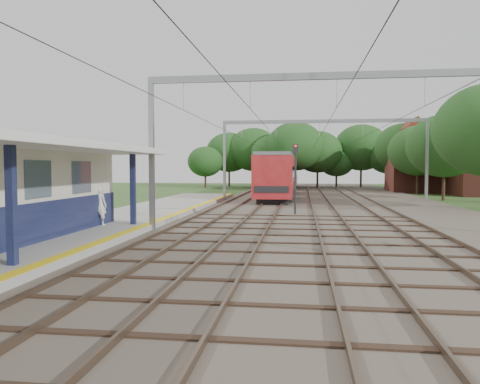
{
  "coord_description": "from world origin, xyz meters",
  "views": [
    {
      "loc": [
        1.76,
        -5.47,
        2.96
      ],
      "look_at": [
        -1.61,
        19.86,
        1.6
      ],
      "focal_mm": 35.0,
      "sensor_mm": 36.0,
      "label": 1
    }
  ],
  "objects": [
    {
      "name": "ballast_bed",
      "position": [
        4.0,
        30.0,
        0.05
      ],
      "size": [
        18.0,
        90.0,
        0.1
      ],
      "primitive_type": "cube",
      "color": "#473D33",
      "rests_on": "ground"
    },
    {
      "name": "platform",
      "position": [
        -7.5,
        14.0,
        0.17
      ],
      "size": [
        5.0,
        52.0,
        0.35
      ],
      "primitive_type": "cube",
      "color": "gray",
      "rests_on": "ground"
    },
    {
      "name": "yellow_stripe",
      "position": [
        -5.25,
        14.0,
        0.35
      ],
      "size": [
        0.45,
        52.0,
        0.01
      ],
      "primitive_type": "cube",
      "color": "yellow",
      "rests_on": "platform"
    },
    {
      "name": "rail_tracks",
      "position": [
        1.5,
        30.0,
        0.18
      ],
      "size": [
        11.8,
        88.0,
        0.15
      ],
      "color": "brown",
      "rests_on": "ballast_bed"
    },
    {
      "name": "catenary_system",
      "position": [
        3.39,
        25.28,
        5.51
      ],
      "size": [
        17.22,
        88.0,
        7.0
      ],
      "color": "gray",
      "rests_on": "ground"
    },
    {
      "name": "tree_band",
      "position": [
        3.84,
        57.12,
        4.92
      ],
      "size": [
        31.72,
        30.88,
        8.82
      ],
      "color": "#382619",
      "rests_on": "ground"
    },
    {
      "name": "house_far",
      "position": [
        16.0,
        52.0,
        3.23
      ],
      "size": [
        8.0,
        6.12,
        8.66
      ],
      "color": "brown",
      "rests_on": "ground"
    },
    {
      "name": "person",
      "position": [
        -7.27,
        14.48,
        1.23
      ],
      "size": [
        0.67,
        0.47,
        1.76
      ],
      "primitive_type": "imported",
      "rotation": [
        0.0,
        0.0,
        3.06
      ],
      "color": "silver",
      "rests_on": "platform"
    },
    {
      "name": "train",
      "position": [
        -0.5,
        48.45,
        2.24
      ],
      "size": [
        3.08,
        38.33,
        4.03
      ],
      "color": "black",
      "rests_on": "ballast_bed"
    },
    {
      "name": "signal_post",
      "position": [
        1.35,
        23.14,
        2.75
      ],
      "size": [
        0.32,
        0.28,
        4.36
      ],
      "rotation": [
        0.0,
        0.0,
        0.16
      ],
      "color": "black",
      "rests_on": "ground"
    }
  ]
}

